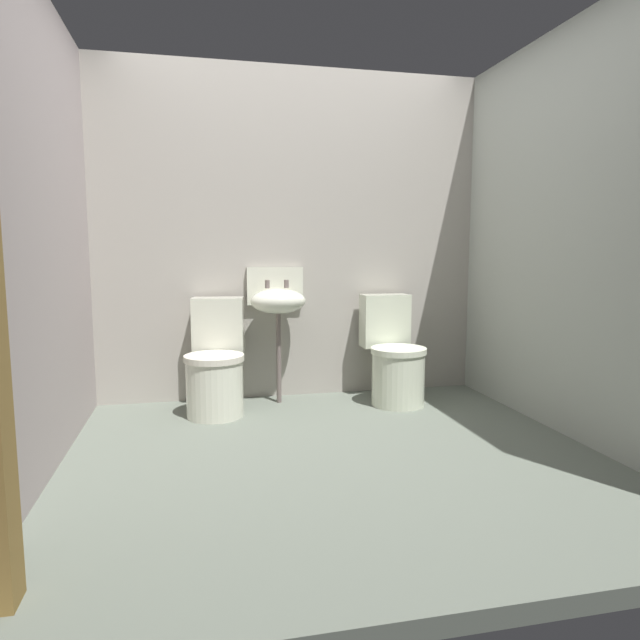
# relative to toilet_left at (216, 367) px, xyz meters

# --- Properties ---
(ground_plane) EXTENTS (3.28, 2.91, 0.08)m
(ground_plane) POSITION_rel_toilet_left_xyz_m (0.60, -0.90, -0.36)
(ground_plane) COLOR #61685D
(wall_back) EXTENTS (3.28, 0.10, 2.45)m
(wall_back) POSITION_rel_toilet_left_xyz_m (0.60, 0.40, 0.90)
(wall_back) COLOR #A6A096
(wall_back) RESTS_ON ground
(wall_left) EXTENTS (0.10, 2.71, 2.45)m
(wall_left) POSITION_rel_toilet_left_xyz_m (-0.89, -0.80, 0.90)
(wall_left) COLOR #A89B9A
(wall_left) RESTS_ON ground
(wall_right) EXTENTS (0.10, 2.71, 2.45)m
(wall_right) POSITION_rel_toilet_left_xyz_m (2.09, -0.80, 0.90)
(wall_right) COLOR #A0A69C
(wall_right) RESTS_ON ground
(toilet_left) EXTENTS (0.46, 0.64, 0.78)m
(toilet_left) POSITION_rel_toilet_left_xyz_m (0.00, 0.00, 0.00)
(toilet_left) COLOR silver
(toilet_left) RESTS_ON ground
(toilet_right) EXTENTS (0.40, 0.59, 0.78)m
(toilet_right) POSITION_rel_toilet_left_xyz_m (1.29, -0.00, 0.00)
(toilet_right) COLOR silver
(toilet_right) RESTS_ON ground
(sink) EXTENTS (0.42, 0.35, 0.99)m
(sink) POSITION_rel_toilet_left_xyz_m (0.46, 0.19, 0.43)
(sink) COLOR #6B5E5A
(sink) RESTS_ON ground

